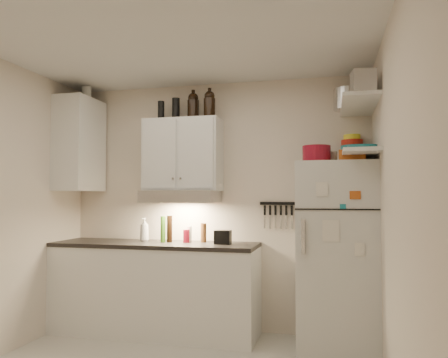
# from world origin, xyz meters

# --- Properties ---
(ceiling) EXTENTS (3.20, 3.00, 0.02)m
(ceiling) POSITION_xyz_m (0.00, 0.00, 2.61)
(ceiling) COLOR silver
(ceiling) RESTS_ON ground
(back_wall) EXTENTS (3.20, 0.02, 2.60)m
(back_wall) POSITION_xyz_m (0.00, 1.51, 1.30)
(back_wall) COLOR beige
(back_wall) RESTS_ON ground
(right_wall) EXTENTS (0.02, 3.00, 2.60)m
(right_wall) POSITION_xyz_m (1.61, 0.00, 1.30)
(right_wall) COLOR beige
(right_wall) RESTS_ON ground
(base_cabinet) EXTENTS (2.10, 0.60, 0.88)m
(base_cabinet) POSITION_xyz_m (-0.55, 1.20, 0.44)
(base_cabinet) COLOR white
(base_cabinet) RESTS_ON floor
(countertop) EXTENTS (2.10, 0.62, 0.04)m
(countertop) POSITION_xyz_m (-0.55, 1.20, 0.90)
(countertop) COLOR black
(countertop) RESTS_ON base_cabinet
(upper_cabinet) EXTENTS (0.80, 0.33, 0.75)m
(upper_cabinet) POSITION_xyz_m (-0.30, 1.33, 1.83)
(upper_cabinet) COLOR white
(upper_cabinet) RESTS_ON back_wall
(side_cabinet) EXTENTS (0.33, 0.55, 1.00)m
(side_cabinet) POSITION_xyz_m (-1.44, 1.20, 1.95)
(side_cabinet) COLOR white
(side_cabinet) RESTS_ON left_wall
(range_hood) EXTENTS (0.76, 0.46, 0.12)m
(range_hood) POSITION_xyz_m (-0.30, 1.27, 1.39)
(range_hood) COLOR silver
(range_hood) RESTS_ON back_wall
(fridge) EXTENTS (0.70, 0.68, 1.70)m
(fridge) POSITION_xyz_m (1.25, 1.16, 0.85)
(fridge) COLOR silver
(fridge) RESTS_ON floor
(shelf_hi) EXTENTS (0.30, 0.95, 0.03)m
(shelf_hi) POSITION_xyz_m (1.45, 1.02, 2.20)
(shelf_hi) COLOR white
(shelf_hi) RESTS_ON right_wall
(shelf_lo) EXTENTS (0.30, 0.95, 0.03)m
(shelf_lo) POSITION_xyz_m (1.45, 1.02, 1.76)
(shelf_lo) COLOR white
(shelf_lo) RESTS_ON right_wall
(knife_strip) EXTENTS (0.42, 0.02, 0.03)m
(knife_strip) POSITION_xyz_m (0.70, 1.49, 1.32)
(knife_strip) COLOR black
(knife_strip) RESTS_ON back_wall
(dutch_oven) EXTENTS (0.26, 0.26, 0.15)m
(dutch_oven) POSITION_xyz_m (1.08, 1.03, 1.77)
(dutch_oven) COLOR maroon
(dutch_oven) RESTS_ON fridge
(book_stack) EXTENTS (0.24, 0.29, 0.09)m
(book_stack) POSITION_xyz_m (1.39, 1.02, 1.75)
(book_stack) COLOR #BB5217
(book_stack) RESTS_ON fridge
(spice_jar) EXTENTS (0.08, 0.08, 0.11)m
(spice_jar) POSITION_xyz_m (1.23, 1.14, 1.75)
(spice_jar) COLOR silver
(spice_jar) RESTS_ON fridge
(stock_pot) EXTENTS (0.29, 0.29, 0.20)m
(stock_pot) POSITION_xyz_m (1.37, 1.30, 2.32)
(stock_pot) COLOR silver
(stock_pot) RESTS_ON shelf_hi
(tin_a) EXTENTS (0.21, 0.20, 0.17)m
(tin_a) POSITION_xyz_m (1.49, 0.88, 2.30)
(tin_a) COLOR #AAAAAD
(tin_a) RESTS_ON shelf_hi
(tin_b) EXTENTS (0.20, 0.20, 0.18)m
(tin_b) POSITION_xyz_m (1.46, 0.63, 2.30)
(tin_b) COLOR #AAAAAD
(tin_b) RESTS_ON shelf_hi
(bowl_teal) EXTENTS (0.26, 0.26, 0.10)m
(bowl_teal) POSITION_xyz_m (1.43, 1.38, 1.83)
(bowl_teal) COLOR teal
(bowl_teal) RESTS_ON shelf_lo
(bowl_orange) EXTENTS (0.21, 0.21, 0.06)m
(bowl_orange) POSITION_xyz_m (1.41, 1.45, 1.91)
(bowl_orange) COLOR red
(bowl_orange) RESTS_ON bowl_teal
(bowl_yellow) EXTENTS (0.16, 0.16, 0.05)m
(bowl_yellow) POSITION_xyz_m (1.41, 1.45, 1.97)
(bowl_yellow) COLOR yellow
(bowl_yellow) RESTS_ON bowl_orange
(plates) EXTENTS (0.33, 0.33, 0.07)m
(plates) POSITION_xyz_m (1.49, 1.07, 1.81)
(plates) COLOR teal
(plates) RESTS_ON shelf_lo
(growler_a) EXTENTS (0.14, 0.14, 0.29)m
(growler_a) POSITION_xyz_m (-0.19, 1.35, 2.34)
(growler_a) COLOR black
(growler_a) RESTS_ON upper_cabinet
(growler_b) EXTENTS (0.13, 0.13, 0.28)m
(growler_b) POSITION_xyz_m (0.01, 1.27, 2.34)
(growler_b) COLOR black
(growler_b) RESTS_ON upper_cabinet
(thermos_a) EXTENTS (0.09, 0.09, 0.24)m
(thermos_a) POSITION_xyz_m (-0.39, 1.36, 2.32)
(thermos_a) COLOR black
(thermos_a) RESTS_ON upper_cabinet
(thermos_b) EXTENTS (0.08, 0.08, 0.20)m
(thermos_b) POSITION_xyz_m (-0.54, 1.31, 2.30)
(thermos_b) COLOR black
(thermos_b) RESTS_ON upper_cabinet
(side_jar) EXTENTS (0.13, 0.13, 0.14)m
(side_jar) POSITION_xyz_m (-1.38, 1.23, 2.52)
(side_jar) COLOR silver
(side_jar) RESTS_ON side_cabinet
(soap_bottle) EXTENTS (0.13, 0.13, 0.27)m
(soap_bottle) POSITION_xyz_m (-0.71, 1.29, 1.06)
(soap_bottle) COLOR white
(soap_bottle) RESTS_ON countertop
(pepper_mill) EXTENTS (0.06, 0.06, 0.20)m
(pepper_mill) POSITION_xyz_m (-0.08, 1.34, 1.02)
(pepper_mill) COLOR brown
(pepper_mill) RESTS_ON countertop
(oil_bottle) EXTENTS (0.05, 0.05, 0.27)m
(oil_bottle) POSITION_xyz_m (-0.48, 1.23, 1.05)
(oil_bottle) COLOR #37691A
(oil_bottle) RESTS_ON countertop
(vinegar_bottle) EXTENTS (0.07, 0.07, 0.27)m
(vinegar_bottle) POSITION_xyz_m (-0.41, 1.25, 1.06)
(vinegar_bottle) COLOR black
(vinegar_bottle) RESTS_ON countertop
(clear_bottle) EXTENTS (0.06, 0.06, 0.16)m
(clear_bottle) POSITION_xyz_m (-0.22, 1.32, 1.00)
(clear_bottle) COLOR silver
(clear_bottle) RESTS_ON countertop
(red_jar) EXTENTS (0.07, 0.07, 0.13)m
(red_jar) POSITION_xyz_m (-0.23, 1.26, 0.99)
(red_jar) COLOR maroon
(red_jar) RESTS_ON countertop
(caddy) EXTENTS (0.16, 0.11, 0.14)m
(caddy) POSITION_xyz_m (0.16, 1.21, 0.99)
(caddy) COLOR black
(caddy) RESTS_ON countertop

